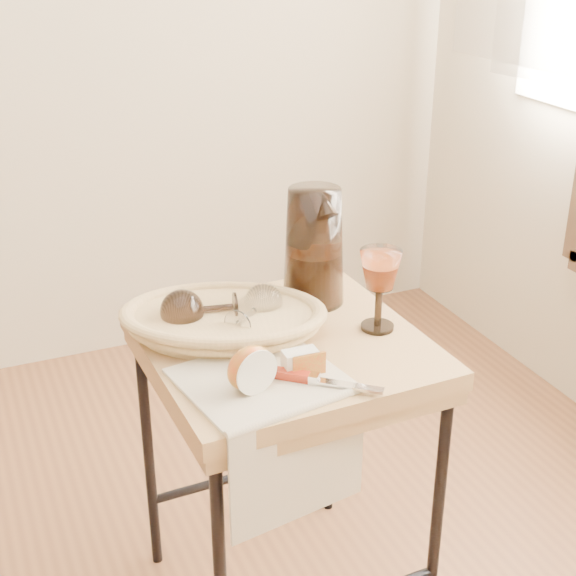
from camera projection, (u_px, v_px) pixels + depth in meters
name	position (u px, v px, depth m)	size (l,w,h in m)	color
side_table	(284.00, 477.00, 1.77)	(0.53, 0.53, 0.67)	brown
tea_towel	(261.00, 379.00, 1.48)	(0.27, 0.25, 0.01)	beige
bread_basket	(224.00, 322.00, 1.63)	(0.36, 0.25, 0.06)	#977C52
goblet_lying_a	(205.00, 309.00, 1.62)	(0.14, 0.09, 0.09)	#35261D
goblet_lying_b	(253.00, 311.00, 1.63)	(0.13, 0.08, 0.08)	white
pitcher	(314.00, 246.00, 1.73)	(0.17, 0.25, 0.29)	black
wine_goblet	(379.00, 290.00, 1.63)	(0.08, 0.08, 0.17)	white
apple_half	(250.00, 368.00, 1.43)	(0.09, 0.05, 0.08)	#B1160D
apple_wedge	(300.00, 361.00, 1.49)	(0.06, 0.03, 0.04)	white
table_knife	(318.00, 379.00, 1.46)	(0.21, 0.02, 0.02)	silver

